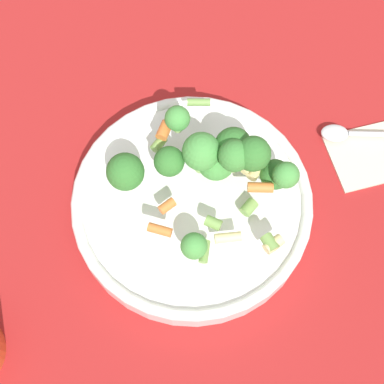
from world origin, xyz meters
TOP-DOWN VIEW (x-y plane):
  - ground_plane at (0.00, 0.00)m, footprint 3.00×3.00m
  - bowl at (0.00, 0.00)m, footprint 0.29×0.29m
  - pasta_salad at (0.03, -0.02)m, footprint 0.20×0.22m
  - napkin at (0.12, -0.23)m, footprint 0.13×0.15m
  - spoon at (0.14, -0.21)m, footprint 0.04×0.19m

SIDE VIEW (x-z plane):
  - ground_plane at x=0.00m, z-range 0.00..0.00m
  - napkin at x=0.12m, z-range 0.00..0.01m
  - spoon at x=0.14m, z-range 0.01..0.02m
  - bowl at x=0.00m, z-range 0.00..0.04m
  - pasta_salad at x=0.03m, z-range 0.04..0.13m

